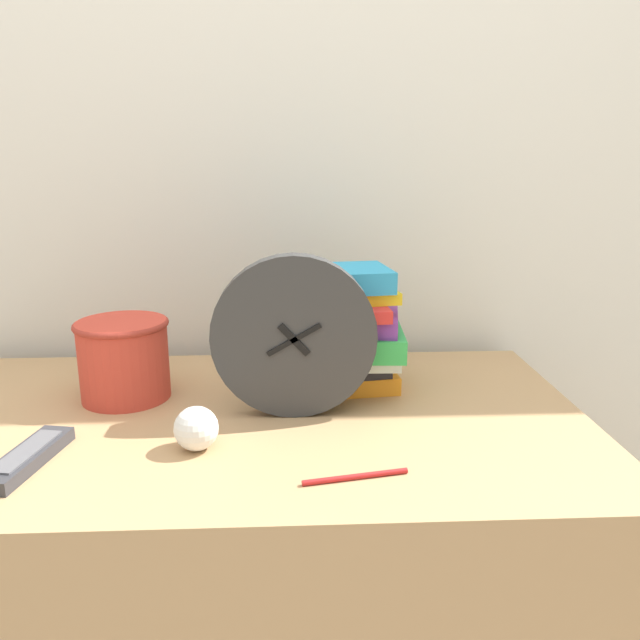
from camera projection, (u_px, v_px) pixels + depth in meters
wall_back at (237, 147)px, 1.35m from camera, size 6.00×0.04×2.40m
desk at (235, 600)px, 1.17m from camera, size 1.24×0.68×0.75m
desk_clock at (294, 337)px, 1.05m from camera, size 0.28×0.04×0.28m
book_stack at (339, 330)px, 1.17m from camera, size 0.25×0.20×0.23m
basket at (124, 357)px, 1.13m from camera, size 0.17×0.17×0.15m
tv_remote at (27, 457)px, 0.90m from camera, size 0.08×0.18×0.02m
crumpled_paper_ball at (196, 428)px, 0.94m from camera, size 0.07×0.07×0.07m
pen at (356, 477)px, 0.86m from camera, size 0.15×0.04×0.01m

